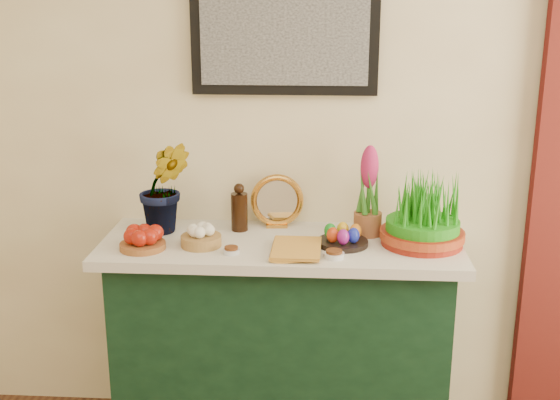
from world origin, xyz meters
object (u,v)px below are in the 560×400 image
object	(u,v)px
hyacinth_green	(164,172)
mirror	(277,201)
wheatgrass_sabzeh	(423,215)
book	(272,248)
sideboard	(281,347)

from	to	relation	value
hyacinth_green	mirror	world-z (taller)	hyacinth_green
mirror	wheatgrass_sabzeh	bearing A→B (deg)	-18.26
wheatgrass_sabzeh	mirror	bearing A→B (deg)	161.74
book	sideboard	bearing A→B (deg)	79.17
sideboard	wheatgrass_sabzeh	size ratio (longest dim) A/B	4.01
hyacinth_green	wheatgrass_sabzeh	xyz separation A→B (m)	(1.01, -0.09, -0.13)
hyacinth_green	mirror	size ratio (longest dim) A/B	2.23
hyacinth_green	book	distance (m)	0.54
hyacinth_green	book	xyz separation A→B (m)	(0.44, -0.21, -0.23)
hyacinth_green	sideboard	bearing A→B (deg)	-22.73
book	wheatgrass_sabzeh	size ratio (longest dim) A/B	0.75
book	hyacinth_green	bearing A→B (deg)	155.92
sideboard	mirror	size ratio (longest dim) A/B	5.84
sideboard	wheatgrass_sabzeh	xyz separation A→B (m)	(0.54, -0.01, 0.58)
book	wheatgrass_sabzeh	world-z (taller)	wheatgrass_sabzeh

